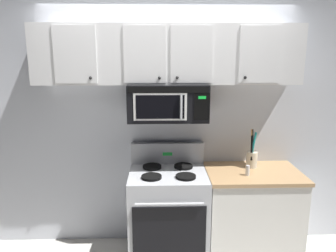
% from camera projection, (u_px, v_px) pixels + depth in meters
% --- Properties ---
extents(back_wall, '(5.20, 0.10, 2.70)m').
position_uv_depth(back_wall, '(167.00, 120.00, 3.41)').
color(back_wall, silver).
rests_on(back_wall, ground_plane).
extents(stove_range, '(0.76, 0.69, 1.12)m').
position_uv_depth(stove_range, '(168.00, 213.00, 3.25)').
color(stove_range, '#B7BABF').
rests_on(stove_range, ground_plane).
extents(over_range_microwave, '(0.76, 0.43, 0.35)m').
position_uv_depth(over_range_microwave, '(168.00, 102.00, 3.12)').
color(over_range_microwave, black).
extents(upper_cabinets, '(2.50, 0.36, 0.55)m').
position_uv_depth(upper_cabinets, '(168.00, 54.00, 3.05)').
color(upper_cabinets, silver).
extents(counter_segment, '(0.93, 0.65, 0.90)m').
position_uv_depth(counter_segment, '(251.00, 213.00, 3.28)').
color(counter_segment, white).
rests_on(counter_segment, ground_plane).
extents(utensil_crock_cream, '(0.11, 0.11, 0.40)m').
position_uv_depth(utensil_crock_cream, '(252.00, 157.00, 3.27)').
color(utensil_crock_cream, beige).
rests_on(utensil_crock_cream, counter_segment).
extents(salt_shaker, '(0.04, 0.04, 0.10)m').
position_uv_depth(salt_shaker, '(248.00, 171.00, 3.07)').
color(salt_shaker, white).
rests_on(salt_shaker, counter_segment).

